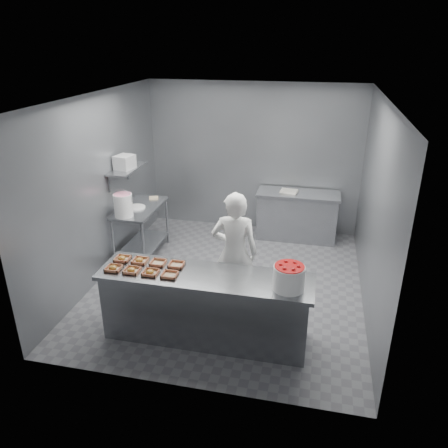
% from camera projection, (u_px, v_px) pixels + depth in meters
% --- Properties ---
extents(floor, '(4.50, 4.50, 0.00)m').
position_uv_depth(floor, '(228.00, 283.00, 6.79)').
color(floor, '#4C4C51').
rests_on(floor, ground).
extents(ceiling, '(4.50, 4.50, 0.00)m').
position_uv_depth(ceiling, '(229.00, 97.00, 5.68)').
color(ceiling, white).
rests_on(ceiling, wall_back).
extents(wall_back, '(4.00, 0.04, 2.80)m').
position_uv_depth(wall_back, '(254.00, 158.00, 8.25)').
color(wall_back, slate).
rests_on(wall_back, ground).
extents(wall_left, '(0.04, 4.50, 2.80)m').
position_uv_depth(wall_left, '(100.00, 188.00, 6.63)').
color(wall_left, slate).
rests_on(wall_left, ground).
extents(wall_right, '(0.04, 4.50, 2.80)m').
position_uv_depth(wall_right, '(375.00, 209.00, 5.83)').
color(wall_right, slate).
rests_on(wall_right, ground).
extents(service_counter, '(2.60, 0.70, 0.90)m').
position_uv_depth(service_counter, '(206.00, 306.00, 5.40)').
color(service_counter, slate).
rests_on(service_counter, ground).
extents(prep_table, '(0.60, 1.20, 0.90)m').
position_uv_depth(prep_table, '(141.00, 224.00, 7.42)').
color(prep_table, slate).
rests_on(prep_table, ground).
extents(back_counter, '(1.50, 0.60, 0.90)m').
position_uv_depth(back_counter, '(297.00, 215.00, 8.13)').
color(back_counter, slate).
rests_on(back_counter, ground).
extents(wall_shelf, '(0.35, 0.90, 0.03)m').
position_uv_depth(wall_shelf, '(127.00, 169.00, 7.07)').
color(wall_shelf, slate).
rests_on(wall_shelf, wall_left).
extents(tray_0, '(0.19, 0.18, 0.06)m').
position_uv_depth(tray_0, '(113.00, 268.00, 5.32)').
color(tray_0, tan).
rests_on(tray_0, service_counter).
extents(tray_1, '(0.19, 0.18, 0.06)m').
position_uv_depth(tray_1, '(132.00, 270.00, 5.27)').
color(tray_1, tan).
rests_on(tray_1, service_counter).
extents(tray_2, '(0.19, 0.18, 0.06)m').
position_uv_depth(tray_2, '(150.00, 272.00, 5.23)').
color(tray_2, tan).
rests_on(tray_2, service_counter).
extents(tray_3, '(0.19, 0.18, 0.04)m').
position_uv_depth(tray_3, '(170.00, 275.00, 5.18)').
color(tray_3, tan).
rests_on(tray_3, service_counter).
extents(tray_4, '(0.19, 0.18, 0.06)m').
position_uv_depth(tray_4, '(122.00, 259.00, 5.55)').
color(tray_4, tan).
rests_on(tray_4, service_counter).
extents(tray_5, '(0.19, 0.18, 0.06)m').
position_uv_depth(tray_5, '(140.00, 260.00, 5.50)').
color(tray_5, tan).
rests_on(tray_5, service_counter).
extents(tray_6, '(0.19, 0.18, 0.04)m').
position_uv_depth(tray_6, '(158.00, 263.00, 5.45)').
color(tray_6, tan).
rests_on(tray_6, service_counter).
extents(tray_7, '(0.19, 0.18, 0.04)m').
position_uv_depth(tray_7, '(176.00, 265.00, 5.41)').
color(tray_7, tan).
rests_on(tray_7, service_counter).
extents(worker, '(0.65, 0.45, 1.71)m').
position_uv_depth(worker, '(235.00, 253.00, 5.85)').
color(worker, white).
rests_on(worker, ground).
extents(strawberry_tub, '(0.36, 0.36, 0.29)m').
position_uv_depth(strawberry_tub, '(289.00, 277.00, 4.87)').
color(strawberry_tub, white).
rests_on(strawberry_tub, service_counter).
extents(glaze_bucket, '(0.31, 0.29, 0.45)m').
position_uv_depth(glaze_bucket, '(123.00, 205.00, 6.84)').
color(glaze_bucket, white).
rests_on(glaze_bucket, prep_table).
extents(bucket_lid, '(0.33, 0.33, 0.02)m').
position_uv_depth(bucket_lid, '(136.00, 207.00, 7.24)').
color(bucket_lid, white).
rests_on(bucket_lid, prep_table).
extents(rag, '(0.19, 0.18, 0.02)m').
position_uv_depth(rag, '(154.00, 198.00, 7.67)').
color(rag, '#CCB28C').
rests_on(rag, prep_table).
extents(appliance, '(0.31, 0.34, 0.22)m').
position_uv_depth(appliance, '(125.00, 162.00, 6.97)').
color(appliance, gray).
rests_on(appliance, wall_shelf).
extents(paper_stack, '(0.33, 0.26, 0.04)m').
position_uv_depth(paper_stack, '(289.00, 191.00, 7.98)').
color(paper_stack, silver).
rests_on(paper_stack, back_counter).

